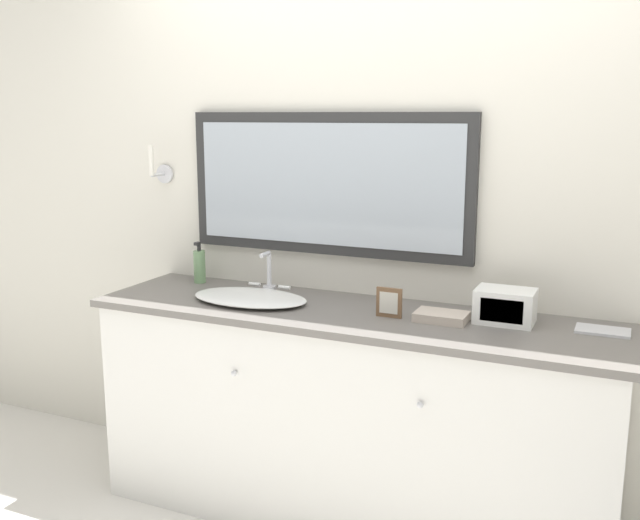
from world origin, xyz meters
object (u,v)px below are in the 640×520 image
soap_bottle (200,266)px  appliance_box (505,306)px  picture_frame (389,303)px  sink_basin (251,297)px

soap_bottle → appliance_box: soap_bottle is taller
appliance_box → picture_frame: bearing=-165.4°
sink_basin → appliance_box: (1.04, 0.12, 0.05)m
picture_frame → soap_bottle: bearing=169.1°
appliance_box → picture_frame: 0.44m
soap_bottle → picture_frame: size_ratio=1.66×
sink_basin → soap_bottle: 0.44m
soap_bottle → picture_frame: soap_bottle is taller
picture_frame → sink_basin: bearing=-179.2°
appliance_box → picture_frame: appliance_box is taller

